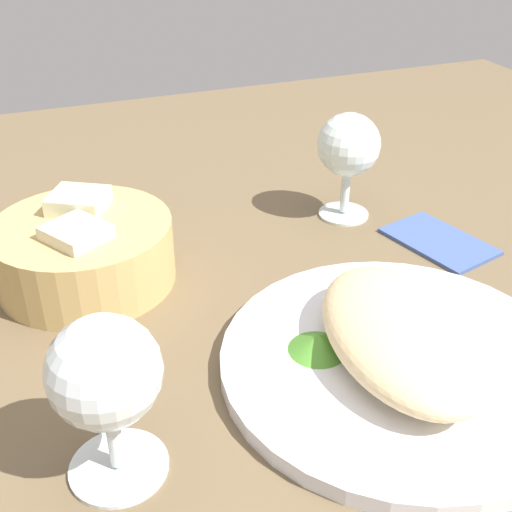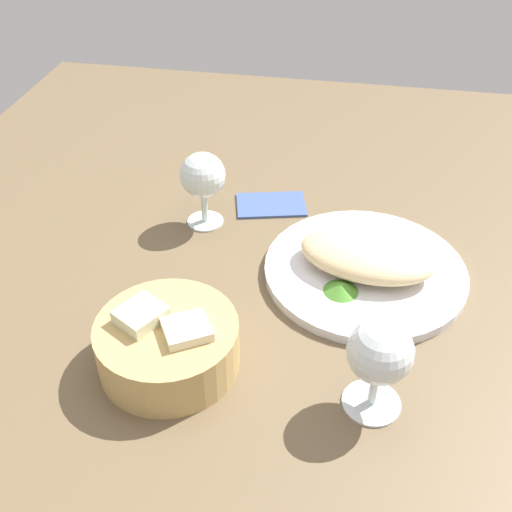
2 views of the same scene
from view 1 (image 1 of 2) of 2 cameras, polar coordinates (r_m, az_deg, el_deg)
ground_plane at (r=56.63cm, az=6.77°, el=-7.83°), size 140.00×140.00×2.00cm
plate at (r=53.19cm, az=12.26°, el=-9.06°), size 27.99×27.99×1.40cm
omelette at (r=51.43cm, az=12.61°, el=-6.63°), size 19.89×13.86×4.31cm
lettuce_garnish at (r=51.90cm, az=5.40°, el=-7.50°), size 4.71×4.71×1.45cm
bread_basket at (r=63.21cm, az=-14.75°, el=0.51°), size 16.63×16.63×7.77cm
wine_glass_near at (r=71.80cm, az=8.05°, el=9.19°), size 6.86×6.86×11.89cm
wine_glass_far at (r=40.96cm, az=-12.98°, el=-10.42°), size 7.09×7.09×11.93cm
folded_napkin at (r=71.28cm, az=15.67°, el=1.38°), size 12.38×9.47×0.80cm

